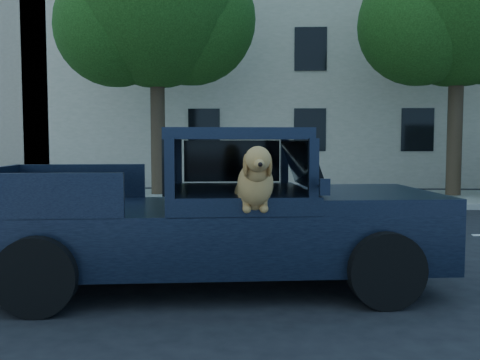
# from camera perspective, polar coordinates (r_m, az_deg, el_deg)

# --- Properties ---
(ground) EXTENTS (120.00, 120.00, 0.00)m
(ground) POSITION_cam_1_polar(r_m,az_deg,el_deg) (7.05, 8.82, -10.55)
(ground) COLOR black
(ground) RESTS_ON ground
(far_sidewalk) EXTENTS (60.00, 4.00, 0.15)m
(far_sidewalk) POSITION_cam_1_polar(r_m,az_deg,el_deg) (16.09, 5.18, -1.92)
(far_sidewalk) COLOR gray
(far_sidewalk) RESTS_ON ground
(lane_stripes) EXTENTS (21.60, 0.14, 0.01)m
(lane_stripes) POSITION_cam_1_polar(r_m,az_deg,el_deg) (10.70, 17.51, -5.59)
(lane_stripes) COLOR silver
(lane_stripes) RESTS_ON ground
(street_tree_left) EXTENTS (6.00, 5.20, 8.60)m
(street_tree_left) POSITION_cam_1_polar(r_m,az_deg,el_deg) (17.16, -8.77, 17.38)
(street_tree_left) COLOR #332619
(street_tree_left) RESTS_ON ground
(street_tree_mid) EXTENTS (6.00, 5.20, 8.60)m
(street_tree_mid) POSITION_cam_1_polar(r_m,az_deg,el_deg) (17.83, 22.34, 16.61)
(street_tree_mid) COLOR #332619
(street_tree_mid) RESTS_ON ground
(building_main) EXTENTS (26.00, 6.00, 9.00)m
(building_main) POSITION_cam_1_polar(r_m,az_deg,el_deg) (23.74, 11.76, 10.69)
(building_main) COLOR beige
(building_main) RESTS_ON ground
(pickup_truck) EXTENTS (5.60, 2.96, 1.93)m
(pickup_truck) POSITION_cam_1_polar(r_m,az_deg,el_deg) (6.62, -3.64, -5.70)
(pickup_truck) COLOR black
(pickup_truck) RESTS_ON ground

